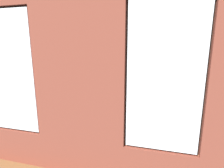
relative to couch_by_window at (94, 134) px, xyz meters
The scene contains 18 objects.
ground_plane 2.28m from the couch_by_window, 90.87° to the right, with size 7.29×6.55×0.10m, color brown.
brick_wall_with_windows 1.52m from the couch_by_window, 92.99° to the left, with size 6.69×0.30×3.42m.
white_wall_right 4.09m from the couch_by_window, 32.09° to the right, with size 0.10×5.55×3.42m, color silver.
couch_by_window is the anchor object (origin of this frame).
couch_left 3.39m from the couch_by_window, 142.24° to the right, with size 0.99×1.81×0.80m.
coffee_table 2.20m from the couch_by_window, 78.06° to the right, with size 1.23×0.85×0.41m.
cup_ceramic 2.19m from the couch_by_window, 67.85° to the right, with size 0.07×0.07×0.08m, color #33567F.
table_plant_small 2.21m from the couch_by_window, 78.06° to the right, with size 0.15×0.15×0.24m.
remote_gray 2.31m from the couch_by_window, 87.09° to the right, with size 0.05×0.17×0.02m, color #59595B.
remote_silver 2.06m from the couch_by_window, 79.84° to the right, with size 0.05×0.17×0.02m, color #B2B2B7.
remote_black 2.34m from the couch_by_window, 74.91° to the right, with size 0.05×0.17×0.02m, color black.
media_console 3.43m from the couch_by_window, 30.29° to the right, with size 1.28×0.42×0.49m, color black.
tv_flatscreen 3.47m from the couch_by_window, 30.33° to the right, with size 1.09×0.20×0.73m.
papasan_chair 4.37m from the couch_by_window, 80.76° to the right, with size 1.01×1.01×0.66m.
potted_plant_between_couches 1.49m from the couch_by_window, behind, with size 0.90×0.80×1.47m.
potted_plant_corner_near_left 5.33m from the couch_by_window, 122.08° to the right, with size 0.95×0.88×1.42m.
potted_plant_by_left_couch 4.09m from the couch_by_window, 123.80° to the right, with size 0.35×0.35×0.50m.
potted_plant_beside_window_right 1.73m from the couch_by_window, ahead, with size 1.02×0.90×1.18m.
Camera 1 is at (-1.11, 5.20, 2.02)m, focal length 28.00 mm.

